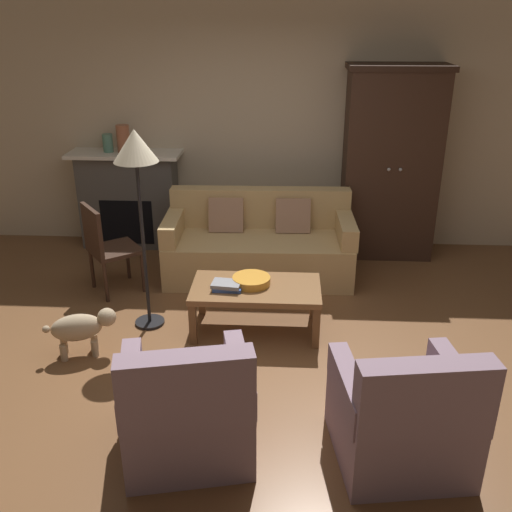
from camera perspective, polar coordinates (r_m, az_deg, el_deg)
The scene contains 15 objects.
ground_plane at distance 4.71m, azimuth -0.70°, elevation -9.76°, with size 9.60×9.60×0.00m, color brown.
back_wall at distance 6.60m, azimuth 0.77°, elevation 13.10°, with size 7.20×0.10×2.80m, color beige.
fireplace at distance 6.80m, azimuth -12.58°, elevation 5.63°, with size 1.26×0.48×1.12m.
armoire at distance 6.44m, azimuth 13.32°, elevation 8.99°, with size 1.06×0.57×2.08m.
couch at distance 5.93m, azimuth 0.32°, elevation 0.99°, with size 1.94×0.90×0.86m.
coffee_table at distance 4.87m, azimuth -0.01°, elevation -3.63°, with size 1.10×0.60×0.42m.
fruit_bowl at distance 4.87m, azimuth -0.47°, elevation -2.47°, with size 0.33×0.33×0.07m, color orange.
book_stack at distance 4.79m, azimuth -2.92°, elevation -2.98°, with size 0.26×0.20×0.06m.
mantel_vase_jade at distance 6.67m, azimuth -14.63°, elevation 10.90°, with size 0.11×0.11×0.20m, color slate.
mantel_vase_terracotta at distance 6.61m, azimuth -13.16°, elevation 11.38°, with size 0.15×0.15×0.30m, color #A86042.
armchair_near_left at distance 3.65m, azimuth -6.89°, elevation -15.11°, with size 0.91×0.91×0.88m.
armchair_near_right at distance 3.68m, azimuth 14.53°, elevation -15.49°, with size 0.87×0.87×0.88m.
side_chair_wooden at distance 5.66m, azimuth -14.85°, elevation 1.18°, with size 0.62×0.62×0.90m.
floor_lamp at distance 4.67m, azimuth -11.93°, elevation 9.57°, with size 0.36×0.36×1.73m.
dog at distance 4.80m, azimuth -17.13°, elevation -6.87°, with size 0.55×0.32×0.39m.
Camera 1 is at (0.28, -3.94, 2.58)m, focal length 39.91 mm.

